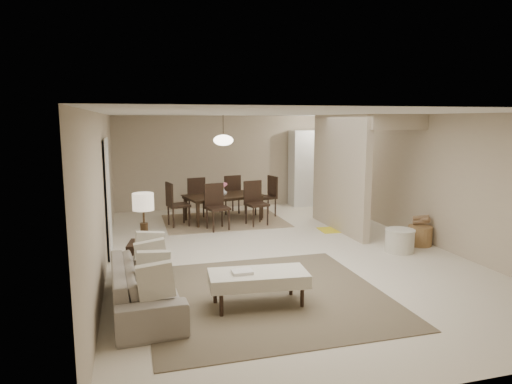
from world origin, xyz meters
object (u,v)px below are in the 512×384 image
object	(u,v)px
pantry_cabinet	(311,168)
dining_table	(224,208)
sofa	(145,286)
ottoman_bench	(258,279)
round_pouf	(400,241)
wicker_basket	(420,236)
side_table	(145,259)

from	to	relation	value
pantry_cabinet	dining_table	world-z (taller)	pantry_cabinet
pantry_cabinet	sofa	bearing A→B (deg)	-128.04
ottoman_bench	round_pouf	size ratio (longest dim) A/B	2.47
wicker_basket	dining_table	world-z (taller)	dining_table
sofa	ottoman_bench	bearing A→B (deg)	-104.64
sofa	side_table	size ratio (longest dim) A/B	3.77
side_table	wicker_basket	size ratio (longest dim) A/B	1.21
sofa	dining_table	size ratio (longest dim) A/B	1.14
side_table	dining_table	size ratio (longest dim) A/B	0.30
sofa	dining_table	world-z (taller)	dining_table
wicker_basket	ottoman_bench	bearing A→B (deg)	-152.94
ottoman_bench	dining_table	xyz separation A→B (m)	(0.59, 5.03, -0.05)
ottoman_bench	round_pouf	distance (m)	3.57
ottoman_bench	sofa	bearing A→B (deg)	173.19
round_pouf	wicker_basket	world-z (taller)	round_pouf
pantry_cabinet	ottoman_bench	size ratio (longest dim) A/B	1.60
pantry_cabinet	round_pouf	xyz separation A→B (m)	(-0.22, -4.78, -0.84)
pantry_cabinet	wicker_basket	size ratio (longest dim) A/B	4.70
sofa	ottoman_bench	size ratio (longest dim) A/B	1.55
sofa	ottoman_bench	world-z (taller)	sofa
ottoman_bench	dining_table	world-z (taller)	dining_table
sofa	wicker_basket	distance (m)	5.45
dining_table	side_table	bearing A→B (deg)	-131.72
ottoman_bench	side_table	bearing A→B (deg)	136.24
dining_table	ottoman_bench	bearing A→B (deg)	-109.00
ottoman_bench	wicker_basket	distance (m)	4.25
pantry_cabinet	wicker_basket	world-z (taller)	pantry_cabinet
ottoman_bench	side_table	world-z (taller)	side_table
sofa	ottoman_bench	distance (m)	1.45
sofa	round_pouf	world-z (taller)	sofa
pantry_cabinet	ottoman_bench	distance (m)	7.30
round_pouf	pantry_cabinet	bearing A→B (deg)	87.31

